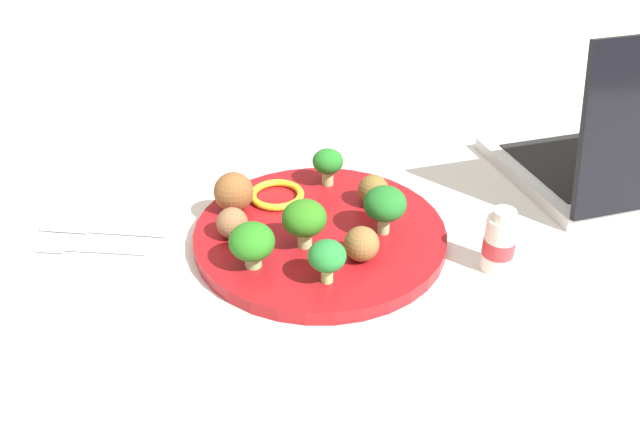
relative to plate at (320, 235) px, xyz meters
The scene contains 16 objects.
ground_plane 0.01m from the plate, ahead, with size 4.00×4.00×0.00m, color silver.
plate is the anchor object (origin of this frame).
broccoli_floret_back_right 0.11m from the plate, 92.21° to the right, with size 0.04×0.04×0.05m.
broccoli_floret_center 0.06m from the plate, 68.59° to the left, with size 0.05×0.05×0.05m.
broccoli_floret_front_right 0.08m from the plate, behind, with size 0.05×0.05×0.06m.
broccoli_floret_back_left 0.10m from the plate, 50.13° to the left, with size 0.05×0.05×0.05m.
broccoli_floret_front_left 0.10m from the plate, 99.80° to the left, with size 0.04×0.04×0.05m.
meatball_mid_right 0.10m from the plate, 14.16° to the left, with size 0.03×0.03×0.03m, color brown.
meatball_back_left 0.09m from the plate, 134.22° to the right, with size 0.04×0.04×0.04m, color brown.
meatball_mid_left 0.07m from the plate, 133.36° to the left, with size 0.04×0.04×0.04m, color brown.
meatball_front_left 0.11m from the plate, 16.96° to the right, with size 0.05×0.05×0.05m, color brown.
pepper_ring_mid_right 0.08m from the plate, 46.25° to the right, with size 0.07×0.07×0.01m, color yellow.
napkin 0.25m from the plate, ahead, with size 0.17×0.12×0.01m, color white.
fork 0.26m from the plate, 10.57° to the left, with size 0.12×0.02×0.01m.
knife 0.25m from the plate, ahead, with size 0.15×0.02×0.01m.
yogurt_bottle 0.19m from the plate, behind, with size 0.03×0.03×0.07m.
Camera 1 is at (-0.06, 0.59, 0.42)m, focal length 36.29 mm.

